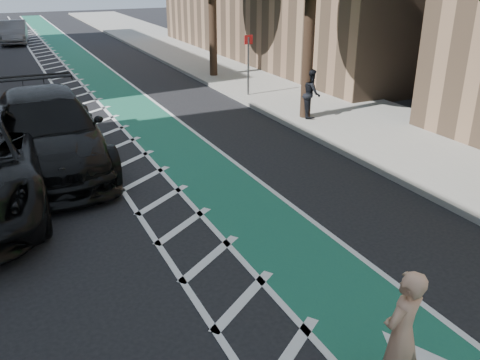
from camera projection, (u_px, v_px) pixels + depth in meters
ground at (153, 327)px, 7.51m from camera, size 120.00×120.00×0.00m
bike_lane at (152, 125)px, 17.00m from camera, size 2.00×90.00×0.01m
buffer_strip at (107, 131)px, 16.40m from camera, size 1.40×90.00×0.01m
sidewalk_right at (315, 102)px, 19.58m from camera, size 5.00×90.00×0.15m
curb_right at (259, 109)px, 18.60m from camera, size 0.12×90.00×0.16m
sign_post at (248, 64)px, 19.98m from camera, size 0.35×0.08×2.47m
skateboarder at (401, 334)px, 5.93m from camera, size 0.71×0.56×1.70m
suv_far at (47, 132)px, 13.15m from camera, size 2.81×6.70×1.93m
car_grey at (14, 32)px, 34.65m from camera, size 2.06×4.74×1.51m
pedestrian at (310, 93)px, 17.12m from camera, size 0.84×0.95×1.64m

